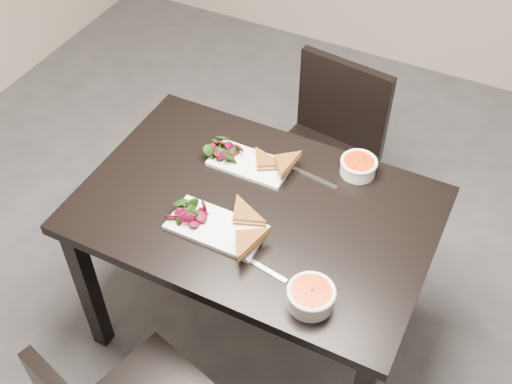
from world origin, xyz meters
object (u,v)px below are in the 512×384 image
soup_bowl_far (358,166)px  table (256,225)px  chair_far (327,145)px  soup_bowl_near (311,296)px  plate_near (216,228)px  plate_far (250,164)px

soup_bowl_far → table: bearing=-129.1°
table → chair_far: bearing=89.3°
chair_far → soup_bowl_near: bearing=-64.6°
chair_far → plate_near: chair_far is taller
chair_far → soup_bowl_near: size_ratio=5.82×
table → soup_bowl_near: bearing=-41.1°
chair_far → soup_bowl_far: 0.54m
chair_far → plate_far: chair_far is taller
plate_near → soup_bowl_far: size_ratio=2.40×
soup_bowl_far → chair_far: bearing=123.2°
chair_far → plate_near: (-0.08, -0.83, 0.27)m
plate_far → soup_bowl_far: bearing=21.1°
table → plate_near: bearing=-115.2°
chair_far → plate_far: (-0.12, -0.51, 0.27)m
table → soup_bowl_near: soup_bowl_near is taller
soup_bowl_near → plate_far: size_ratio=0.50×
soup_bowl_near → table: bearing=138.9°
soup_bowl_near → plate_near: bearing=161.9°
chair_far → plate_far: size_ratio=2.94×
plate_near → chair_far: bearing=84.6°
plate_near → plate_far: (-0.04, 0.32, -0.00)m
plate_near → soup_bowl_far: 0.56m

